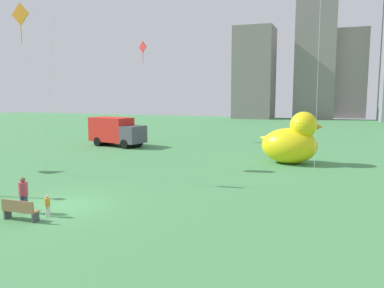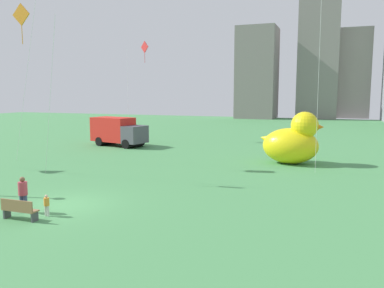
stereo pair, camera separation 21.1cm
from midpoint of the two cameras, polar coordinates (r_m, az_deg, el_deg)
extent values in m
plane|color=#488C50|center=(19.66, -18.35, -8.58)|extent=(140.00, 140.00, 0.00)
cube|color=olive|center=(18.09, -24.08, -8.87)|extent=(1.63, 0.47, 0.06)
cube|color=olive|center=(17.89, -24.55, -8.24)|extent=(1.63, 0.08, 0.45)
cube|color=#47474C|center=(18.65, -25.71, -9.20)|extent=(0.09, 0.37, 0.39)
cube|color=#47474C|center=(17.68, -22.27, -9.92)|extent=(0.09, 0.37, 0.39)
cylinder|color=#38476B|center=(19.16, -23.91, -8.03)|extent=(0.18, 0.18, 0.80)
cylinder|color=#38476B|center=(19.03, -23.46, -8.12)|extent=(0.18, 0.18, 0.80)
cylinder|color=#B23F4C|center=(18.93, -23.80, -6.04)|extent=(0.40, 0.40, 0.60)
sphere|color=brown|center=(18.84, -23.86, -4.81)|extent=(0.23, 0.23, 0.23)
cylinder|color=silver|center=(18.24, -20.84, -9.19)|extent=(0.11, 0.11, 0.47)
cylinder|color=silver|center=(18.16, -20.56, -9.24)|extent=(0.11, 0.11, 0.47)
cylinder|color=gold|center=(18.09, -20.76, -7.98)|extent=(0.23, 0.23, 0.35)
sphere|color=#D8AD8C|center=(18.03, -20.80, -7.23)|extent=(0.14, 0.14, 0.14)
ellipsoid|color=yellow|center=(30.26, 13.88, -0.25)|extent=(4.13, 3.05, 2.70)
sphere|color=yellow|center=(30.01, 15.85, 2.68)|extent=(2.01, 2.01, 2.01)
cone|color=orange|center=(29.97, 17.57, 2.42)|extent=(0.91, 0.91, 0.91)
cone|color=yellow|center=(30.44, 10.54, 0.74)|extent=(1.23, 1.08, 1.30)
cube|color=red|center=(40.21, -11.90, 2.12)|extent=(4.61, 3.18, 2.40)
cube|color=#4C4C56|center=(38.27, -8.76, 1.38)|extent=(2.11, 2.61, 1.68)
cylinder|color=black|center=(38.50, -8.96, 0.15)|extent=(1.41, 2.54, 0.90)
cylinder|color=black|center=(40.96, -12.74, 0.50)|extent=(1.41, 2.54, 0.90)
cube|color=gray|center=(83.94, 9.05, 10.20)|extent=(7.97, 7.94, 18.76)
cube|color=gray|center=(88.37, 17.83, 17.19)|extent=(7.96, 9.33, 41.41)
cube|color=#9E938C|center=(93.49, 21.42, 9.46)|extent=(8.67, 11.33, 18.64)
cylinder|color=silver|center=(43.62, -9.80, 7.17)|extent=(1.92, 3.37, 10.28)
cube|color=red|center=(43.94, -7.37, 13.93)|extent=(1.17, 0.62, 1.27)
cylinder|color=red|center=(43.85, -7.35, 12.76)|extent=(0.04, 0.04, 1.60)
cylinder|color=silver|center=(26.00, -20.42, 6.20)|extent=(2.57, 1.47, 9.88)
cube|color=orange|center=(25.93, -24.10, 16.98)|extent=(1.27, 0.10, 1.27)
cylinder|color=orange|center=(25.79, -23.99, 15.02)|extent=(0.04, 0.04, 1.60)
cylinder|color=silver|center=(27.44, 18.00, 16.72)|extent=(0.13, 0.29, 19.75)
cylinder|color=silver|center=(32.71, -23.38, 9.95)|extent=(2.75, 0.49, 14.12)
camera|label=1|loc=(0.11, -90.27, -0.04)|focal=36.38mm
camera|label=2|loc=(0.11, 89.73, 0.04)|focal=36.38mm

